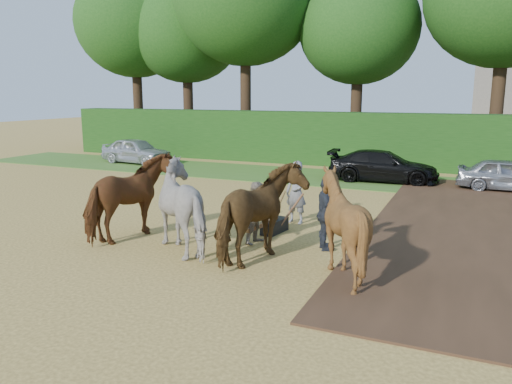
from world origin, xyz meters
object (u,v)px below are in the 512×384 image
at_px(spectator_near, 258,213).
at_px(parked_cars, 487,173).
at_px(plough_team, 228,209).
at_px(church, 505,4).
at_px(spectator_far, 326,214).

relative_size(spectator_near, parked_cars, 0.05).
xyz_separation_m(plough_team, church, (7.55, 53.38, 12.55)).
bearing_deg(parked_cars, spectator_near, -117.79).
bearing_deg(parked_cars, church, 88.05).
height_order(spectator_near, plough_team, plough_team).
bearing_deg(spectator_near, plough_team, 177.19).
distance_m(plough_team, church, 55.36).
distance_m(spectator_far, parked_cars, 11.66).
bearing_deg(church, spectator_far, -95.92).
distance_m(spectator_far, church, 53.83).
relative_size(spectator_far, parked_cars, 0.05).
distance_m(parked_cars, church, 43.10).
height_order(plough_team, parked_cars, plough_team).
xyz_separation_m(spectator_far, parked_cars, (3.99, 10.95, -0.25)).
bearing_deg(church, spectator_near, -97.91).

